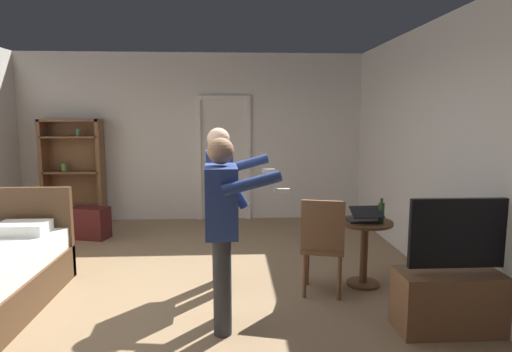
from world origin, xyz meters
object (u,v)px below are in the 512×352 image
person_striped_shirt (220,195)px  suitcase_dark (90,223)px  bookshelf (74,167)px  wooden_chair (323,243)px  tv_flatscreen (464,293)px  laptop (364,217)px  side_table (364,243)px  bottle_on_table (381,212)px  person_blue_shirt (223,219)px

person_striped_shirt → suitcase_dark: 2.85m
bookshelf → wooden_chair: size_ratio=1.76×
tv_flatscreen → person_striped_shirt: (-2.05, 1.06, 0.65)m
suitcase_dark → bookshelf: bearing=134.9°
laptop → person_striped_shirt: bearing=176.5°
tv_flatscreen → side_table: 1.15m
bookshelf → side_table: (4.02, -2.94, -0.48)m
tv_flatscreen → bottle_on_table: bearing=113.1°
tv_flatscreen → bottle_on_table: tv_flatscreen is taller
person_striped_shirt → bottle_on_table: bearing=-4.4°
laptop → wooden_chair: 0.54m
wooden_chair → suitcase_dark: 3.73m
person_striped_shirt → suitcase_dark: (-1.96, 1.93, -0.75)m
wooden_chair → person_blue_shirt: (-0.98, -0.61, 0.40)m
person_blue_shirt → suitcase_dark: bearing=125.5°
laptop → person_striped_shirt: size_ratio=0.20×
bookshelf → person_striped_shirt: size_ratio=1.04×
bookshelf → tv_flatscreen: 6.07m
person_striped_shirt → side_table: bearing=-1.8°
tv_flatscreen → wooden_chair: bearing=143.0°
bottle_on_table → suitcase_dark: 4.20m
bottle_on_table → person_striped_shirt: bearing=175.6°
side_table → wooden_chair: 0.55m
laptop → suitcase_dark: (-3.45, 2.02, -0.52)m
laptop → person_blue_shirt: bearing=-151.1°
laptop → suitcase_dark: bearing=149.7°
laptop → bottle_on_table: size_ratio=1.32×
side_table → suitcase_dark: (-3.48, 1.97, -0.23)m
tv_flatscreen → bottle_on_table: (-0.40, 0.93, 0.48)m
side_table → wooden_chair: (-0.49, -0.23, 0.08)m
side_table → bookshelf: bearing=143.8°
bookshelf → person_striped_shirt: bearing=-49.1°
tv_flatscreen → person_blue_shirt: person_blue_shirt is taller
suitcase_dark → tv_flatscreen: bearing=-20.8°
person_striped_shirt → bookshelf: bearing=130.9°
tv_flatscreen → laptop: 1.20m
laptop → person_striped_shirt: (-1.49, 0.09, 0.23)m
wooden_chair → laptop: bearing=22.3°
person_blue_shirt → suitcase_dark: size_ratio=3.08×
tv_flatscreen → suitcase_dark: bearing=143.4°
bottle_on_table → person_blue_shirt: (-1.61, -0.76, 0.13)m
bottle_on_table → person_blue_shirt: person_blue_shirt is taller
bookshelf → suitcase_dark: size_ratio=3.30×
bookshelf → person_blue_shirt: (2.55, -3.78, -0.01)m
bookshelf → suitcase_dark: bookshelf is taller
side_table → person_striped_shirt: size_ratio=0.42×
wooden_chair → person_blue_shirt: person_blue_shirt is taller
tv_flatscreen → suitcase_dark: (-4.02, 2.99, -0.10)m
bookshelf → bottle_on_table: size_ratio=6.80×
bookshelf → wooden_chair: (3.53, -3.18, -0.40)m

